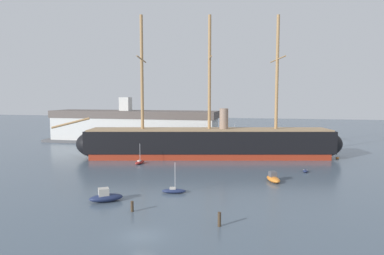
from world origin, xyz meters
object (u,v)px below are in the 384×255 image
(sailboat_distant_centre, at_px, (234,146))
(sailboat_near_centre, at_px, (174,191))
(motorboat_foreground_left, at_px, (106,197))
(motorboat_mid_right, at_px, (273,178))
(sailboat_alongside_bow, at_px, (140,162))
(mooring_piling_nearest, at_px, (132,206))
(dinghy_alongside_stern, at_px, (305,171))
(mooring_piling_left_pair, at_px, (219,219))
(dockside_warehouse_left, at_px, (134,127))
(tall_ship, at_px, (209,142))
(dinghy_far_left, at_px, (120,149))
(dinghy_far_right, at_px, (337,158))

(sailboat_distant_centre, bearing_deg, sailboat_near_centre, -95.18)
(motorboat_foreground_left, height_order, sailboat_near_centre, sailboat_near_centre)
(motorboat_mid_right, height_order, sailboat_alongside_bow, sailboat_alongside_bow)
(motorboat_mid_right, height_order, mooring_piling_nearest, motorboat_mid_right)
(dinghy_alongside_stern, relative_size, sailboat_distant_centre, 0.34)
(sailboat_near_centre, relative_size, dinghy_alongside_stern, 2.05)
(dinghy_alongside_stern, relative_size, mooring_piling_left_pair, 1.41)
(dinghy_alongside_stern, height_order, dockside_warehouse_left, dockside_warehouse_left)
(tall_ship, bearing_deg, dinghy_alongside_stern, -29.05)
(dinghy_far_left, relative_size, mooring_piling_nearest, 2.12)
(sailboat_alongside_bow, height_order, mooring_piling_left_pair, sailboat_alongside_bow)
(sailboat_alongside_bow, xyz_separation_m, dinghy_alongside_stern, (34.52, -0.50, -0.12))
(motorboat_mid_right, relative_size, mooring_piling_left_pair, 2.74)
(sailboat_near_centre, xyz_separation_m, dockside_warehouse_left, (-28.33, 52.88, 4.65))
(dinghy_far_left, bearing_deg, motorboat_mid_right, -33.16)
(sailboat_near_centre, bearing_deg, mooring_piling_nearest, -107.90)
(dockside_warehouse_left, bearing_deg, sailboat_distant_centre, -8.74)
(dinghy_far_right, bearing_deg, sailboat_alongside_bow, -159.60)
(sailboat_near_centre, height_order, sailboat_alongside_bow, sailboat_near_centre)
(motorboat_mid_right, relative_size, dinghy_far_right, 2.35)
(sailboat_alongside_bow, height_order, mooring_piling_nearest, sailboat_alongside_bow)
(tall_ship, distance_m, sailboat_near_centre, 31.32)
(tall_ship, xyz_separation_m, motorboat_mid_right, (14.82, -20.66, -3.06))
(motorboat_foreground_left, bearing_deg, sailboat_near_centre, 36.52)
(sailboat_distant_centre, xyz_separation_m, mooring_piling_left_pair, (4.28, -59.39, 0.24))
(mooring_piling_left_pair, bearing_deg, tall_ship, 101.35)
(dinghy_far_right, xyz_separation_m, mooring_piling_left_pair, (-21.42, -47.65, 0.61))
(dinghy_alongside_stern, height_order, mooring_piling_left_pair, mooring_piling_left_pair)
(motorboat_foreground_left, relative_size, sailboat_distant_centre, 0.71)
(sailboat_alongside_bow, xyz_separation_m, dinghy_far_left, (-12.42, 17.13, -0.06))
(motorboat_foreground_left, bearing_deg, dinghy_far_left, 112.23)
(mooring_piling_left_pair, bearing_deg, mooring_piling_nearest, 168.34)
(tall_ship, distance_m, sailboat_alongside_bow, 17.82)
(motorboat_foreground_left, distance_m, dockside_warehouse_left, 62.44)
(motorboat_mid_right, height_order, dinghy_far_right, motorboat_mid_right)
(motorboat_mid_right, bearing_deg, sailboat_distant_centre, 105.74)
(motorboat_foreground_left, bearing_deg, sailboat_distant_centre, 76.91)
(dockside_warehouse_left, bearing_deg, mooring_piling_left_pair, -60.16)
(sailboat_alongside_bow, height_order, dinghy_alongside_stern, sailboat_alongside_bow)
(sailboat_distant_centre, bearing_deg, dockside_warehouse_left, 171.26)
(tall_ship, bearing_deg, sailboat_near_centre, -90.10)
(motorboat_mid_right, bearing_deg, dockside_warehouse_left, 135.54)
(dinghy_far_left, distance_m, mooring_piling_left_pair, 59.60)
(motorboat_mid_right, bearing_deg, dinghy_far_right, 59.37)
(motorboat_foreground_left, relative_size, dinghy_far_right, 2.56)
(dinghy_alongside_stern, xyz_separation_m, sailboat_distant_centre, (-16.76, 28.39, 0.32))
(motorboat_mid_right, xyz_separation_m, sailboat_distant_centre, (-10.53, 37.36, -0.04))
(motorboat_foreground_left, bearing_deg, dinghy_alongside_stern, 41.06)
(sailboat_near_centre, xyz_separation_m, dinghy_far_left, (-25.83, 37.09, -0.08))
(dinghy_far_right, xyz_separation_m, dockside_warehouse_left, (-58.37, 16.76, 4.84))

